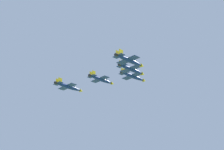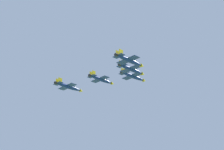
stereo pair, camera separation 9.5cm
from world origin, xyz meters
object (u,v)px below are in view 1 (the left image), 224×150
at_px(jet_right_wingman, 131,69).
at_px(jet_left_outer, 69,87).
at_px(jet_lead, 133,76).
at_px(jet_left_wingman, 101,79).
at_px(jet_right_outer, 129,60).

bearing_deg(jet_right_wingman, jet_left_outer, 111.31).
xyz_separation_m(jet_lead, jet_left_wingman, (-5.61, -16.04, -2.23)).
relative_size(jet_left_outer, jet_right_outer, 1.00).
distance_m(jet_right_wingman, jet_left_outer, 35.63).
xyz_separation_m(jet_lead, jet_right_wingman, (14.92, -8.12, -3.28)).
relative_size(jet_left_wingman, jet_right_wingman, 0.98).
height_order(jet_right_wingman, jet_left_outer, jet_right_wingman).
height_order(jet_lead, jet_left_outer, jet_lead).
bearing_deg(jet_left_wingman, jet_left_outer, 139.28).
xyz_separation_m(jet_lead, jet_right_outer, (29.84, -16.25, -6.22)).
distance_m(jet_left_wingman, jet_right_outer, 35.68).
bearing_deg(jet_right_wingman, jet_lead, 40.26).
distance_m(jet_left_outer, jet_right_outer, 44.02).
bearing_deg(jet_right_outer, jet_right_wingman, 39.89).
distance_m(jet_left_wingman, jet_left_outer, 17.59).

